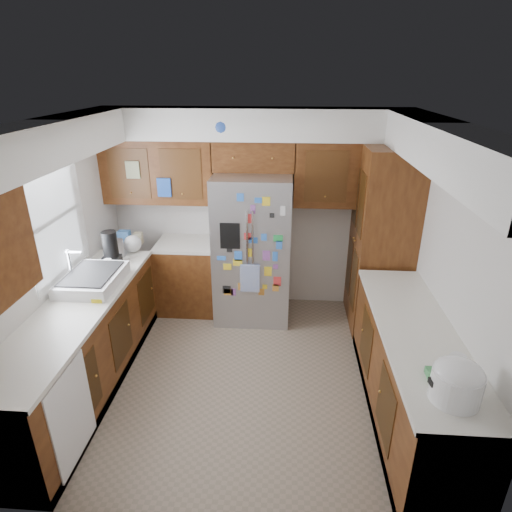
% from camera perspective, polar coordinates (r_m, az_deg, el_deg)
% --- Properties ---
extents(floor, '(3.60, 3.60, 0.00)m').
position_cam_1_polar(floor, '(4.58, -1.65, -15.39)').
color(floor, gray).
rests_on(floor, ground).
extents(room_shell, '(3.64, 3.24, 2.52)m').
position_cam_1_polar(room_shell, '(4.08, -2.93, 8.54)').
color(room_shell, silver).
rests_on(room_shell, ground).
extents(left_counter_run, '(1.36, 3.20, 0.92)m').
position_cam_1_polar(left_counter_run, '(4.66, -18.79, -9.52)').
color(left_counter_run, '#421F0C').
rests_on(left_counter_run, ground).
extents(right_counter_run, '(0.63, 2.25, 0.92)m').
position_cam_1_polar(right_counter_run, '(4.08, 19.79, -15.04)').
color(right_counter_run, '#421F0C').
rests_on(right_counter_run, ground).
extents(pantry, '(0.60, 0.90, 2.15)m').
position_cam_1_polar(pantry, '(5.15, 16.39, 2.06)').
color(pantry, '#421F0C').
rests_on(pantry, ground).
extents(fridge, '(0.90, 0.79, 1.80)m').
position_cam_1_polar(fridge, '(5.16, -0.45, 0.99)').
color(fridge, '#ADADB3').
rests_on(fridge, ground).
extents(bridge_cabinet, '(0.96, 0.34, 0.35)m').
position_cam_1_polar(bridge_cabinet, '(5.07, -0.28, 13.28)').
color(bridge_cabinet, '#421F0C').
rests_on(bridge_cabinet, fridge).
extents(fridge_top_items, '(0.70, 0.36, 0.32)m').
position_cam_1_polar(fridge_top_items, '(5.00, -2.71, 16.76)').
color(fridge_top_items, '#294EAB').
rests_on(fridge_top_items, bridge_cabinet).
extents(sink_assembly, '(0.52, 0.70, 0.37)m').
position_cam_1_polar(sink_assembly, '(4.51, -21.00, -2.89)').
color(sink_assembly, white).
rests_on(sink_assembly, left_counter_run).
extents(left_counter_clutter, '(0.34, 0.82, 0.38)m').
position_cam_1_polar(left_counter_clutter, '(5.08, -17.52, 1.33)').
color(left_counter_clutter, black).
rests_on(left_counter_clutter, left_counter_run).
extents(rice_cooker, '(0.33, 0.32, 0.28)m').
position_cam_1_polar(rice_cooker, '(3.09, 25.26, -14.82)').
color(rice_cooker, white).
rests_on(rice_cooker, right_counter_run).
extents(paper_towel, '(0.11, 0.11, 0.24)m').
position_cam_1_polar(paper_towel, '(3.22, 25.03, -13.74)').
color(paper_towel, white).
rests_on(paper_towel, right_counter_run).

